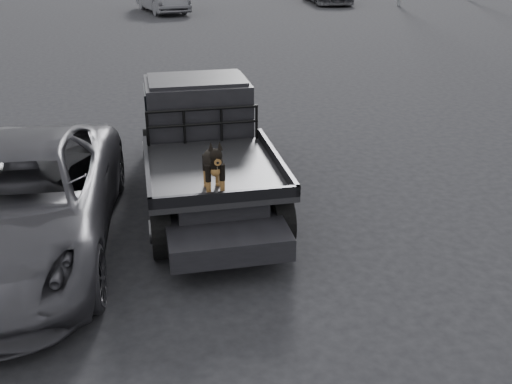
{
  "coord_description": "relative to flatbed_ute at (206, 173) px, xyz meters",
  "views": [
    {
      "loc": [
        -1.52,
        -6.12,
        4.05
      ],
      "look_at": [
        -0.27,
        -0.13,
        1.24
      ],
      "focal_mm": 40.0,
      "sensor_mm": 36.0,
      "label": 1
    }
  ],
  "objects": [
    {
      "name": "ground",
      "position": [
        0.57,
        -2.44,
        -0.46
      ],
      "size": [
        120.0,
        120.0,
        0.0
      ],
      "primitive_type": "plane",
      "color": "black",
      "rests_on": "ground"
    },
    {
      "name": "dog",
      "position": [
        -0.1,
        -1.76,
        0.83
      ],
      "size": [
        0.32,
        0.6,
        0.74
      ],
      "primitive_type": null,
      "color": "black",
      "rests_on": "flatbed_ute"
    },
    {
      "name": "headache_rack",
      "position": [
        0.0,
        0.2,
        0.74
      ],
      "size": [
        1.8,
        0.08,
        0.55
      ],
      "primitive_type": null,
      "color": "black",
      "rests_on": "flatbed_ute"
    },
    {
      "name": "flatbed_ute",
      "position": [
        0.0,
        0.0,
        0.0
      ],
      "size": [
        2.0,
        5.4,
        0.92
      ],
      "primitive_type": null,
      "color": "black",
      "rests_on": "ground"
    },
    {
      "name": "ute_cab",
      "position": [
        0.0,
        0.95,
        0.9
      ],
      "size": [
        1.72,
        1.3,
        0.88
      ],
      "primitive_type": null,
      "color": "black",
      "rests_on": "flatbed_ute"
    },
    {
      "name": "parked_suv",
      "position": [
        -2.68,
        -1.18,
        0.28
      ],
      "size": [
        2.76,
        5.46,
        1.48
      ],
      "primitive_type": "imported",
      "rotation": [
        0.0,
        0.0,
        -0.06
      ],
      "color": "#323137",
      "rests_on": "ground"
    }
  ]
}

